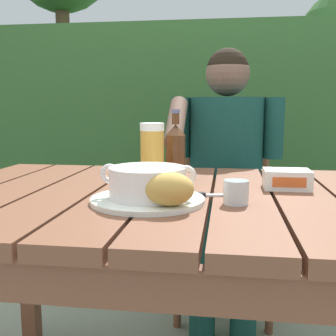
{
  "coord_description": "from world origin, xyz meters",
  "views": [
    {
      "loc": [
        0.11,
        -1.08,
        0.98
      ],
      "look_at": [
        -0.04,
        -0.02,
        0.82
      ],
      "focal_mm": 43.7,
      "sensor_mm": 36.0,
      "label": 1
    }
  ],
  "objects_px": {
    "serving_plate": "(148,200)",
    "butter_tub": "(287,179)",
    "chair_near_diner": "(225,208)",
    "beer_glass": "(152,154)",
    "bread_roll": "(169,189)",
    "soup_bowl": "(148,182)",
    "person_eating": "(225,167)",
    "water_glass_small": "(236,192)",
    "table_knife": "(204,195)",
    "beer_bottle": "(175,152)"
  },
  "relations": [
    {
      "from": "serving_plate",
      "to": "soup_bowl",
      "type": "height_order",
      "value": "soup_bowl"
    },
    {
      "from": "person_eating",
      "to": "table_knife",
      "type": "bearing_deg",
      "value": -93.97
    },
    {
      "from": "bread_roll",
      "to": "serving_plate",
      "type": "bearing_deg",
      "value": 130.6
    },
    {
      "from": "serving_plate",
      "to": "table_knife",
      "type": "height_order",
      "value": "serving_plate"
    },
    {
      "from": "beer_bottle",
      "to": "beer_glass",
      "type": "bearing_deg",
      "value": -130.11
    },
    {
      "from": "person_eating",
      "to": "bread_roll",
      "type": "distance_m",
      "value": 0.9
    },
    {
      "from": "person_eating",
      "to": "water_glass_small",
      "type": "bearing_deg",
      "value": -87.98
    },
    {
      "from": "soup_bowl",
      "to": "bread_roll",
      "type": "xyz_separation_m",
      "value": [
        0.06,
        -0.07,
        -0.0
      ]
    },
    {
      "from": "person_eating",
      "to": "soup_bowl",
      "type": "height_order",
      "value": "person_eating"
    },
    {
      "from": "person_eating",
      "to": "water_glass_small",
      "type": "height_order",
      "value": "person_eating"
    },
    {
      "from": "chair_near_diner",
      "to": "bread_roll",
      "type": "relative_size",
      "value": 8.51
    },
    {
      "from": "bread_roll",
      "to": "table_knife",
      "type": "bearing_deg",
      "value": 66.62
    },
    {
      "from": "chair_near_diner",
      "to": "bread_roll",
      "type": "xyz_separation_m",
      "value": [
        -0.12,
        -1.09,
        0.32
      ]
    },
    {
      "from": "soup_bowl",
      "to": "beer_bottle",
      "type": "bearing_deg",
      "value": 83.2
    },
    {
      "from": "person_eating",
      "to": "serving_plate",
      "type": "xyz_separation_m",
      "value": [
        -0.18,
        -0.82,
        0.04
      ]
    },
    {
      "from": "bread_roll",
      "to": "water_glass_small",
      "type": "height_order",
      "value": "bread_roll"
    },
    {
      "from": "chair_near_diner",
      "to": "soup_bowl",
      "type": "relative_size",
      "value": 4.28
    },
    {
      "from": "serving_plate",
      "to": "butter_tub",
      "type": "distance_m",
      "value": 0.42
    },
    {
      "from": "chair_near_diner",
      "to": "beer_bottle",
      "type": "xyz_separation_m",
      "value": [
        -0.15,
        -0.74,
        0.36
      ]
    },
    {
      "from": "bread_roll",
      "to": "butter_tub",
      "type": "xyz_separation_m",
      "value": [
        0.29,
        0.29,
        -0.02
      ]
    },
    {
      "from": "chair_near_diner",
      "to": "serving_plate",
      "type": "relative_size",
      "value": 3.64
    },
    {
      "from": "beer_bottle",
      "to": "table_knife",
      "type": "relative_size",
      "value": 1.46
    },
    {
      "from": "butter_tub",
      "to": "table_knife",
      "type": "bearing_deg",
      "value": -149.42
    },
    {
      "from": "beer_glass",
      "to": "water_glass_small",
      "type": "relative_size",
      "value": 3.04
    },
    {
      "from": "serving_plate",
      "to": "water_glass_small",
      "type": "bearing_deg",
      "value": 3.53
    },
    {
      "from": "beer_bottle",
      "to": "table_knife",
      "type": "xyz_separation_m",
      "value": [
        0.1,
        -0.19,
        -0.09
      ]
    },
    {
      "from": "person_eating",
      "to": "beer_bottle",
      "type": "bearing_deg",
      "value": -105.56
    },
    {
      "from": "serving_plate",
      "to": "bread_roll",
      "type": "bearing_deg",
      "value": -49.4
    },
    {
      "from": "chair_near_diner",
      "to": "person_eating",
      "type": "height_order",
      "value": "person_eating"
    },
    {
      "from": "soup_bowl",
      "to": "butter_tub",
      "type": "distance_m",
      "value": 0.42
    },
    {
      "from": "serving_plate",
      "to": "soup_bowl",
      "type": "distance_m",
      "value": 0.05
    },
    {
      "from": "serving_plate",
      "to": "butter_tub",
      "type": "relative_size",
      "value": 2.17
    },
    {
      "from": "beer_glass",
      "to": "water_glass_small",
      "type": "height_order",
      "value": "beer_glass"
    },
    {
      "from": "serving_plate",
      "to": "table_knife",
      "type": "distance_m",
      "value": 0.16
    },
    {
      "from": "person_eating",
      "to": "table_knife",
      "type": "distance_m",
      "value": 0.73
    },
    {
      "from": "beer_glass",
      "to": "beer_bottle",
      "type": "bearing_deg",
      "value": 49.89
    },
    {
      "from": "serving_plate",
      "to": "water_glass_small",
      "type": "distance_m",
      "value": 0.21
    },
    {
      "from": "beer_glass",
      "to": "butter_tub",
      "type": "bearing_deg",
      "value": 1.58
    },
    {
      "from": "soup_bowl",
      "to": "beer_glass",
      "type": "height_order",
      "value": "beer_glass"
    },
    {
      "from": "bread_roll",
      "to": "table_knife",
      "type": "relative_size",
      "value": 0.78
    },
    {
      "from": "chair_near_diner",
      "to": "bread_roll",
      "type": "distance_m",
      "value": 1.14
    },
    {
      "from": "butter_tub",
      "to": "table_knife",
      "type": "distance_m",
      "value": 0.26
    },
    {
      "from": "table_knife",
      "to": "bread_roll",
      "type": "bearing_deg",
      "value": -113.38
    },
    {
      "from": "person_eating",
      "to": "beer_bottle",
      "type": "relative_size",
      "value": 5.54
    },
    {
      "from": "bread_roll",
      "to": "beer_glass",
      "type": "height_order",
      "value": "beer_glass"
    },
    {
      "from": "beer_glass",
      "to": "serving_plate",
      "type": "bearing_deg",
      "value": -82.85
    },
    {
      "from": "soup_bowl",
      "to": "water_glass_small",
      "type": "height_order",
      "value": "soup_bowl"
    },
    {
      "from": "water_glass_small",
      "to": "butter_tub",
      "type": "relative_size",
      "value": 0.47
    },
    {
      "from": "serving_plate",
      "to": "beer_bottle",
      "type": "xyz_separation_m",
      "value": [
        0.03,
        0.28,
        0.09
      ]
    },
    {
      "from": "serving_plate",
      "to": "bread_roll",
      "type": "xyz_separation_m",
      "value": [
        0.06,
        -0.07,
        0.04
      ]
    }
  ]
}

